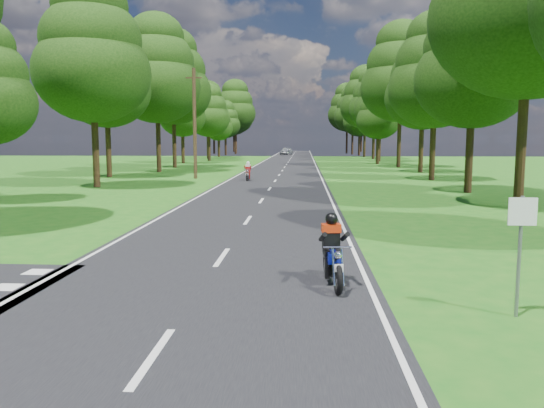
{
  "coord_description": "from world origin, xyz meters",
  "views": [
    {
      "loc": [
        2.0,
        -10.65,
        2.9
      ],
      "look_at": [
        1.11,
        4.0,
        1.1
      ],
      "focal_mm": 35.0,
      "sensor_mm": 36.0,
      "label": 1
    }
  ],
  "objects": [
    {
      "name": "telegraph_pole",
      "position": [
        -6.0,
        28.0,
        4.07
      ],
      "size": [
        1.2,
        0.26,
        8.0
      ],
      "color": "#382616",
      "rests_on": "ground"
    },
    {
      "name": "distant_car",
      "position": [
        -1.3,
        87.39,
        0.7
      ],
      "size": [
        2.63,
        4.31,
        1.37
      ],
      "primitive_type": "imported",
      "rotation": [
        0.0,
        0.0,
        -0.27
      ],
      "color": "#ABAFB3",
      "rests_on": "main_road"
    },
    {
      "name": "treeline",
      "position": [
        1.43,
        60.06,
        8.25
      ],
      "size": [
        40.0,
        115.35,
        14.78
      ],
      "color": "black",
      "rests_on": "ground"
    },
    {
      "name": "road_markings",
      "position": [
        -0.14,
        48.13,
        0.02
      ],
      "size": [
        7.4,
        140.0,
        0.01
      ],
      "color": "silver",
      "rests_on": "main_road"
    },
    {
      "name": "rider_near_blue",
      "position": [
        2.58,
        -0.29,
        0.73
      ],
      "size": [
        0.74,
        1.76,
        1.43
      ],
      "primitive_type": null,
      "rotation": [
        0.0,
        0.0,
        0.1
      ],
      "color": "navy",
      "rests_on": "main_road"
    },
    {
      "name": "ground",
      "position": [
        0.0,
        0.0,
        0.0
      ],
      "size": [
        160.0,
        160.0,
        0.0
      ],
      "primitive_type": "plane",
      "color": "#195B14",
      "rests_on": "ground"
    },
    {
      "name": "rider_far_red",
      "position": [
        -1.92,
        26.17,
        0.69
      ],
      "size": [
        0.56,
        1.62,
        1.34
      ],
      "primitive_type": null,
      "rotation": [
        0.0,
        0.0,
        0.02
      ],
      "color": "#A5250C",
      "rests_on": "main_road"
    },
    {
      "name": "main_road",
      "position": [
        0.0,
        50.0,
        0.01
      ],
      "size": [
        7.0,
        140.0,
        0.02
      ],
      "primitive_type": "cube",
      "color": "black",
      "rests_on": "ground"
    },
    {
      "name": "road_sign",
      "position": [
        5.5,
        -2.01,
        1.34
      ],
      "size": [
        0.45,
        0.07,
        2.0
      ],
      "color": "slate",
      "rests_on": "ground"
    }
  ]
}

